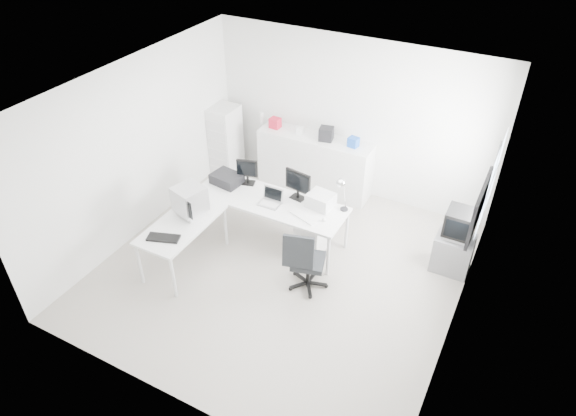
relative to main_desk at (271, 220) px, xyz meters
The scene contains 30 objects.
floor 0.84m from the main_desk, 48.19° to the right, with size 5.00×5.00×0.01m, color beige.
ceiling 2.54m from the main_desk, 48.19° to the right, with size 5.00×5.00×0.01m, color white.
back_wall 2.25m from the main_desk, 75.53° to the left, with size 5.00×0.02×2.80m, color silver.
left_wall 2.32m from the main_desk, 164.35° to the right, with size 0.02×5.00×2.80m, color silver.
right_wall 3.22m from the main_desk, 10.57° to the right, with size 0.02×5.00×2.80m, color silver.
window 3.29m from the main_desk, 12.12° to the left, with size 0.02×1.20×1.10m, color white, non-canonical shape.
wall_picture 3.37m from the main_desk, ahead, with size 0.04×0.90×0.60m, color black, non-canonical shape.
main_desk is the anchor object (origin of this frame).
side_desk 1.39m from the main_desk, 127.69° to the right, with size 0.70×1.40×0.75m, color silver, non-canonical shape.
drawer_pedestal 0.71m from the main_desk, ahead, with size 0.40×0.50×0.60m, color silver.
inkjet_printer 0.97m from the main_desk, behind, with size 0.46×0.36×0.16m, color black.
lcd_monitor_small 0.84m from the main_desk, 155.56° to the left, with size 0.34×0.19×0.42m, color black, non-canonical shape.
lcd_monitor_large 0.74m from the main_desk, 35.54° to the left, with size 0.44×0.18×0.46m, color black, non-canonical shape.
laptop 0.49m from the main_desk, 63.43° to the right, with size 0.30×0.31×0.20m, color #B7B7BA, non-canonical shape.
white_keyboard 0.77m from the main_desk, 12.99° to the right, with size 0.46×0.14×0.02m, color silver.
white_mouse 1.04m from the main_desk, ahead, with size 0.06×0.06×0.06m, color silver.
laser_printer 0.92m from the main_desk, 16.35° to the left, with size 0.38×0.32×0.21m, color silver.
desk_lamp 1.30m from the main_desk, 15.26° to the left, with size 0.16×0.16×0.49m, color silver, non-canonical shape.
crt_monitor 1.35m from the main_desk, 135.00° to the right, with size 0.42×0.42×0.48m, color #B7B7BA, non-canonical shape.
black_keyboard 1.77m from the main_desk, 119.54° to the right, with size 0.45×0.18×0.03m, color black.
office_chair 1.21m from the main_desk, 34.58° to the right, with size 0.58×0.58×1.01m, color #27292C, non-canonical shape.
tv_cabinet 2.79m from the main_desk, 13.11° to the left, with size 0.54×0.44×0.59m, color slate.
crt_tv 2.83m from the main_desk, 13.11° to the left, with size 0.50×0.48×0.45m, color black, non-canonical shape.
sideboard 1.69m from the main_desk, 91.12° to the left, with size 2.07×0.52×1.04m, color silver.
clutter_box_a 2.02m from the main_desk, 116.36° to the left, with size 0.18×0.16×0.18m, color red.
clutter_box_b 1.86m from the main_desk, 101.20° to the left, with size 0.12×0.11×0.12m, color silver.
clutter_box_c 1.86m from the main_desk, 84.31° to the left, with size 0.23×0.21×0.23m, color black.
clutter_box_d 1.95m from the main_desk, 68.34° to the left, with size 0.17×0.15×0.17m, color #194CB3.
clutter_bottle 2.20m from the main_desk, 123.37° to the left, with size 0.07×0.07×0.22m, color silver.
filing_cabinet 2.31m from the main_desk, 140.87° to the left, with size 0.46×0.55×1.32m, color silver.
Camera 1 is at (2.75, -5.02, 5.25)m, focal length 32.00 mm.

